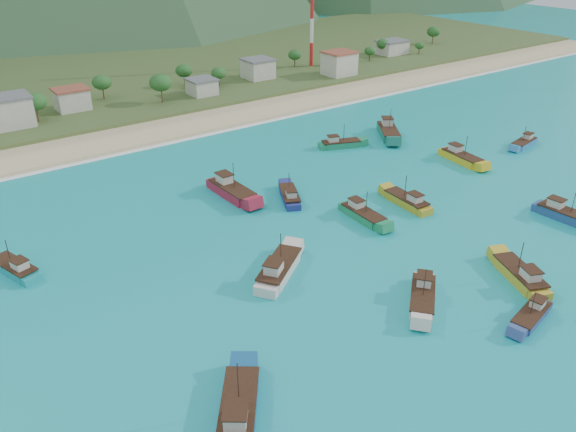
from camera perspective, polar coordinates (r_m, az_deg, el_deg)
ground at (r=82.58m, az=7.41°, el=-6.54°), size 600.00×600.00×0.00m
beach at (r=144.11m, az=-14.45°, el=8.09°), size 400.00×18.00×1.20m
land at (r=200.19m, az=-21.38°, el=12.47°), size 400.00×110.00×2.40m
surf_line at (r=135.75m, az=-12.89°, el=7.07°), size 400.00×2.50×0.08m
village at (r=164.56m, az=-15.38°, el=12.08°), size 219.16×24.86×7.10m
vegetation at (r=161.15m, az=-21.61°, el=11.00°), size 278.78×25.62×8.53m
boat_0 at (r=82.65m, az=-0.94°, el=-5.52°), size 11.62×9.68×6.97m
boat_1 at (r=128.08m, az=17.17°, el=5.65°), size 4.56×11.27×6.47m
boat_3 at (r=106.86m, az=-5.76°, el=2.51°), size 4.17×12.74×7.45m
boat_7 at (r=139.82m, az=10.15°, el=8.37°), size 10.39×12.57×7.52m
boat_8 at (r=105.17m, az=12.00°, el=1.43°), size 3.67×10.39×6.04m
boat_12 at (r=99.01m, az=7.59°, el=0.09°), size 3.41×10.22×5.97m
boat_13 at (r=104.98m, az=0.17°, el=1.97°), size 6.66×9.70×5.58m
boat_18 at (r=61.99m, az=-5.05°, el=-19.25°), size 10.08×11.84×7.14m
boat_19 at (r=131.16m, az=5.33°, el=7.24°), size 10.22×6.26×5.81m
boat_21 at (r=109.28m, az=26.32°, el=0.07°), size 3.82×10.93×6.36m
boat_25 at (r=79.51m, az=13.49°, el=-8.02°), size 9.92×9.04×6.14m
boat_26 at (r=80.85m, az=23.47°, el=-9.32°), size 8.79×4.15×5.00m
boat_27 at (r=92.58m, az=-25.98°, el=-4.87°), size 5.70×10.09×5.72m
boat_29 at (r=142.40m, az=22.84°, el=6.80°), size 9.46×4.22×5.39m
boat_30 at (r=88.16m, az=22.53°, el=-5.67°), size 7.16×11.12×6.34m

